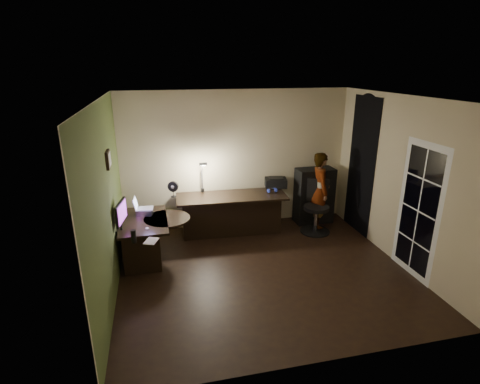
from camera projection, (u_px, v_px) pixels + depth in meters
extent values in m
cube|color=black|center=(264.00, 271.00, 5.99)|extent=(4.50, 4.00, 0.01)
cube|color=silver|center=(268.00, 98.00, 5.11)|extent=(4.50, 4.00, 0.01)
cube|color=#C8B991|center=(237.00, 160.00, 7.40)|extent=(4.50, 0.01, 2.70)
cube|color=#C8B991|center=(323.00, 255.00, 3.70)|extent=(4.50, 0.01, 2.70)
cube|color=#C8B991|center=(106.00, 203.00, 5.07)|extent=(0.01, 4.00, 2.70)
cube|color=#C8B991|center=(400.00, 181.00, 6.02)|extent=(0.01, 4.00, 2.70)
cube|color=#475928|center=(107.00, 203.00, 5.08)|extent=(0.00, 4.00, 2.70)
cube|color=black|center=(361.00, 166.00, 7.10)|extent=(0.01, 0.90, 2.60)
cube|color=white|center=(419.00, 211.00, 5.61)|extent=(0.02, 0.92, 2.10)
cube|color=black|center=(108.00, 159.00, 5.33)|extent=(0.04, 0.30, 0.25)
cube|color=black|center=(145.00, 240.00, 6.25)|extent=(0.78, 1.25, 0.72)
cube|color=black|center=(232.00, 215.00, 7.21)|extent=(2.11, 0.82, 0.78)
cube|color=black|center=(314.00, 196.00, 7.70)|extent=(0.77, 0.40, 1.15)
cube|color=silver|center=(145.00, 212.00, 6.36)|extent=(0.30, 0.26, 0.11)
cube|color=silver|center=(144.00, 203.00, 6.30)|extent=(0.32, 0.30, 0.21)
cube|color=black|center=(120.00, 221.00, 5.72)|extent=(0.19, 0.53, 0.34)
ellipsoid|color=silver|center=(147.00, 229.00, 5.81)|extent=(0.07, 0.10, 0.03)
cube|color=black|center=(146.00, 217.00, 6.29)|extent=(0.12, 0.15, 0.01)
cube|color=black|center=(153.00, 230.00, 5.80)|extent=(0.03, 0.13, 0.01)
cylinder|color=black|center=(134.00, 236.00, 5.36)|extent=(0.08, 0.08, 0.19)
cube|color=silver|center=(151.00, 241.00, 5.43)|extent=(0.24, 0.28, 0.01)
cube|color=black|center=(173.00, 189.00, 6.92)|extent=(0.22, 0.17, 0.31)
cube|color=#2433A0|center=(272.00, 190.00, 7.21)|extent=(0.20, 0.15, 0.09)
cube|color=black|center=(276.00, 182.00, 7.52)|extent=(0.48, 0.41, 0.19)
cube|color=black|center=(202.00, 175.00, 7.16)|extent=(0.27, 0.34, 0.67)
cube|color=black|center=(316.00, 208.00, 7.22)|extent=(0.76, 0.76, 1.03)
imported|color=#D8A88C|center=(320.00, 191.00, 7.38)|extent=(0.44, 0.60, 1.54)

